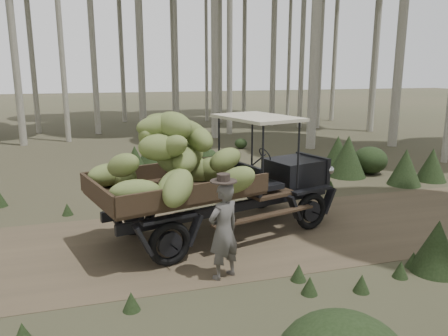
% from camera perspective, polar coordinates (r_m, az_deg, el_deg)
% --- Properties ---
extents(ground, '(120.00, 120.00, 0.00)m').
position_cam_1_polar(ground, '(9.09, -8.99, -10.02)').
color(ground, '#473D2B').
rests_on(ground, ground).
extents(dirt_track, '(70.00, 4.00, 0.01)m').
position_cam_1_polar(dirt_track, '(9.09, -8.99, -9.99)').
color(dirt_track, brown).
rests_on(dirt_track, ground).
extents(banana_truck, '(5.71, 3.51, 2.77)m').
position_cam_1_polar(banana_truck, '(8.93, -3.38, 0.19)').
color(banana_truck, black).
rests_on(banana_truck, ground).
extents(farmer, '(0.73, 0.62, 1.83)m').
position_cam_1_polar(farmer, '(7.40, -0.06, -8.06)').
color(farmer, '#504D49').
rests_on(farmer, ground).
extents(undergrowth, '(22.88, 22.16, 1.40)m').
position_cam_1_polar(undergrowth, '(8.53, 10.96, -7.70)').
color(undergrowth, '#233319').
rests_on(undergrowth, ground).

